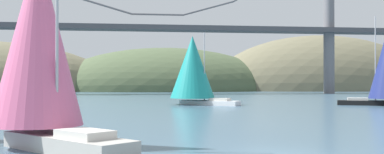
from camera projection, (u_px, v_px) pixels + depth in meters
The scene contains 6 objects.
ground_plane at pixel (275, 154), 20.36m from camera, with size 360.00×360.00×0.00m, color #426075.
headland_right at pixel (321, 90), 162.01m from camera, with size 79.29×44.00×38.68m, color #6B664C.
headland_center at pixel (166, 91), 154.86m from camera, with size 77.85×44.00×28.91m, color #4C5B3D.
suspension_bridge at pixel (158, 20), 114.71m from camera, with size 126.22×6.00×42.22m.
sailboat_pink_spinnaker at pixel (40, 43), 22.55m from camera, with size 8.18×8.72×11.09m.
sailboat_teal_sail at pixel (193, 68), 63.22m from camera, with size 10.44×9.08×9.88m.
Camera 1 is at (-6.34, -19.74, 3.27)m, focal length 42.88 mm.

